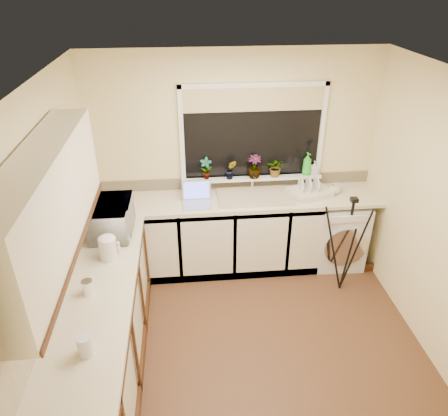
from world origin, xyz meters
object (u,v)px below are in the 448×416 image
(glass_jug, at_px, (85,345))
(soap_bottle_clear, at_px, (314,168))
(tripod, at_px, (347,246))
(cup_left, at_px, (86,347))
(plant_d, at_px, (276,167))
(soap_bottle_green, at_px, (307,164))
(kettle, at_px, (108,248))
(plant_b, at_px, (231,169))
(cup_back, at_px, (335,189))
(washing_machine, at_px, (337,232))
(laptop, at_px, (197,198))
(plant_a, at_px, (206,169))
(dish_rack, at_px, (310,192))
(microwave, at_px, (112,218))
(plant_c, at_px, (254,167))
(steel_jar, at_px, (88,287))

(glass_jug, distance_m, soap_bottle_clear, 3.16)
(tripod, bearing_deg, cup_left, -165.53)
(plant_d, distance_m, soap_bottle_green, 0.36)
(kettle, bearing_deg, soap_bottle_clear, 29.25)
(plant_b, bearing_deg, cup_back, -8.94)
(washing_machine, height_order, tripod, tripod)
(plant_b, distance_m, soap_bottle_green, 0.88)
(laptop, bearing_deg, kettle, -131.43)
(laptop, relative_size, glass_jug, 2.07)
(tripod, relative_size, plant_a, 4.51)
(dish_rack, xyz_separation_m, plant_a, (-1.15, 0.22, 0.24))
(plant_a, relative_size, soap_bottle_green, 0.95)
(kettle, relative_size, microwave, 0.36)
(tripod, height_order, cup_left, tripod)
(glass_jug, bearing_deg, cup_back, 41.45)
(plant_c, bearing_deg, plant_d, 2.36)
(kettle, xyz_separation_m, soap_bottle_clear, (2.17, 1.21, 0.13))
(kettle, xyz_separation_m, plant_b, (1.20, 1.20, 0.16))
(kettle, distance_m, tripod, 2.44)
(glass_jug, height_order, plant_c, plant_c)
(laptop, distance_m, plant_d, 0.98)
(kettle, xyz_separation_m, plant_d, (1.72, 1.22, 0.16))
(tripod, distance_m, plant_b, 1.50)
(laptop, height_order, soap_bottle_green, soap_bottle_green)
(tripod, relative_size, soap_bottle_clear, 6.81)
(steel_jar, height_order, microwave, microwave)
(microwave, distance_m, plant_b, 1.45)
(plant_c, height_order, cup_back, plant_c)
(plant_c, bearing_deg, plant_a, 178.45)
(kettle, height_order, microwave, microwave)
(dish_rack, distance_m, steel_jar, 2.62)
(laptop, bearing_deg, microwave, -149.41)
(cup_left, bearing_deg, dish_rack, 44.78)
(plant_b, height_order, plant_d, plant_b)
(laptop, distance_m, soap_bottle_clear, 1.40)
(washing_machine, height_order, dish_rack, dish_rack)
(steel_jar, bearing_deg, microwave, 85.02)
(steel_jar, bearing_deg, plant_b, 51.94)
(soap_bottle_green, bearing_deg, microwave, -159.27)
(microwave, relative_size, soap_bottle_clear, 3.31)
(dish_rack, xyz_separation_m, soap_bottle_clear, (0.09, 0.21, 0.20))
(laptop, relative_size, plant_a, 1.25)
(dish_rack, relative_size, cup_left, 4.86)
(plant_a, bearing_deg, plant_c, -1.55)
(plant_b, xyz_separation_m, cup_back, (1.16, -0.18, -0.21))
(kettle, relative_size, steel_jar, 1.67)
(washing_machine, bearing_deg, soap_bottle_green, 147.21)
(laptop, xyz_separation_m, microwave, (-0.83, -0.50, 0.09))
(plant_a, height_order, soap_bottle_green, soap_bottle_green)
(dish_rack, relative_size, cup_back, 3.37)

